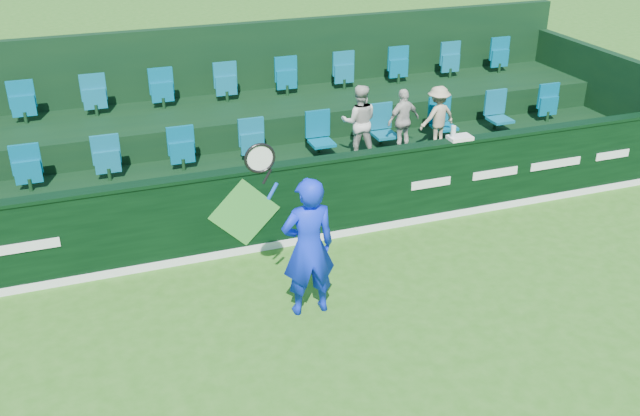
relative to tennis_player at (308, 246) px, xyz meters
name	(u,v)px	position (x,y,z in m)	size (l,w,h in m)	color
sponsor_hoarding	(243,211)	(-0.40, 1.85, -0.30)	(16.00, 0.25, 1.35)	black
stand_tier_front	(227,198)	(-0.40, 2.96, -0.58)	(16.00, 2.00, 0.80)	black
stand_tier_back	(203,144)	(-0.40, 4.86, -0.33)	(16.00, 1.80, 1.30)	black
stand_rear	(196,108)	(-0.40, 5.30, 0.24)	(16.00, 4.10, 2.60)	black
seat_row_front	(219,150)	(-0.40, 3.36, 0.12)	(13.50, 0.50, 0.60)	#0B5F7B
seat_row_back	(195,90)	(-0.40, 5.16, 0.62)	(13.50, 0.50, 0.60)	#0B5F7B
tennis_player	(308,246)	(0.00, 0.00, 0.00)	(1.23, 0.48, 2.57)	#0D27EB
spectator_left	(359,122)	(1.94, 2.98, 0.46)	(0.62, 0.48, 1.27)	beige
spectator_middle	(403,120)	(2.76, 2.98, 0.38)	(0.65, 0.27, 1.12)	beige
spectator_right	(438,117)	(3.43, 2.98, 0.37)	(0.71, 0.41, 1.09)	tan
towel	(460,138)	(3.23, 1.86, 0.40)	(0.38, 0.25, 0.06)	white
drinks_bottle	(453,133)	(3.10, 1.86, 0.50)	(0.08, 0.08, 0.24)	silver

